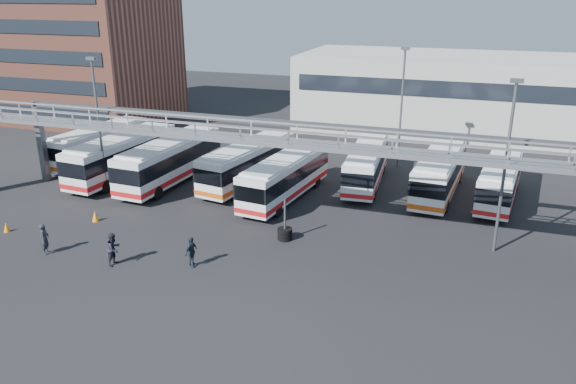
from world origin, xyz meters
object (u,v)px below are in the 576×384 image
(light_pole_mid, at_px, (506,159))
(bus_3, at_px, (248,162))
(bus_4, at_px, (285,176))
(bus_6, at_px, (440,172))
(pedestrian_a, at_px, (45,239))
(bus_2, at_px, (170,159))
(light_pole_left, at_px, (98,119))
(bus_0, at_px, (101,143))
(cone_left, at_px, (6,227))
(bus_5, at_px, (366,164))
(tire_stack, at_px, (285,233))
(pedestrian_b, at_px, (114,249))
(bus_1, at_px, (123,155))
(pedestrian_d, at_px, (191,252))
(bus_7, at_px, (500,179))
(light_pole_back, at_px, (402,102))
(cone_right, at_px, (95,216))

(light_pole_mid, xyz_separation_m, bus_3, (-18.54, 6.49, -3.90))
(bus_4, bearing_deg, light_pole_mid, -9.17)
(bus_6, height_order, pedestrian_a, bus_6)
(bus_2, relative_size, bus_6, 1.07)
(light_pole_left, xyz_separation_m, bus_0, (-5.31, 6.70, -3.95))
(cone_left, bearing_deg, bus_0, 103.76)
(bus_5, bearing_deg, bus_2, -166.43)
(tire_stack, bearing_deg, bus_6, 53.95)
(cone_left, bearing_deg, pedestrian_b, -9.51)
(bus_1, bearing_deg, cone_left, -89.05)
(light_pole_left, bearing_deg, pedestrian_d, -35.84)
(bus_3, height_order, pedestrian_b, bus_3)
(light_pole_mid, distance_m, cone_left, 30.99)
(bus_3, bearing_deg, bus_0, -175.17)
(light_pole_mid, xyz_separation_m, bus_7, (0.27, 8.94, -4.05))
(light_pole_back, height_order, bus_1, light_pole_back)
(pedestrian_a, height_order, cone_left, pedestrian_a)
(pedestrian_d, relative_size, tire_stack, 0.67)
(light_pole_mid, height_order, bus_7, light_pole_mid)
(pedestrian_d, height_order, cone_right, pedestrian_d)
(light_pole_back, bearing_deg, bus_4, -121.88)
(light_pole_left, distance_m, cone_right, 7.73)
(bus_2, distance_m, pedestrian_d, 15.01)
(bus_5, xyz_separation_m, pedestrian_a, (-15.32, -18.37, -0.77))
(pedestrian_d, height_order, tire_stack, tire_stack)
(bus_5, distance_m, cone_right, 20.62)
(bus_0, xyz_separation_m, pedestrian_d, (17.22, -15.30, -0.89))
(cone_left, distance_m, cone_right, 5.44)
(bus_4, xyz_separation_m, pedestrian_a, (-10.32, -13.20, -0.84))
(bus_4, distance_m, bus_7, 15.66)
(bus_2, bearing_deg, light_pole_back, 35.13)
(pedestrian_b, bearing_deg, cone_left, 83.80)
(bus_7, height_order, cone_left, bus_7)
(bus_1, bearing_deg, bus_5, 18.04)
(bus_5, xyz_separation_m, bus_7, (9.96, -0.50, -0.04))
(light_pole_mid, xyz_separation_m, bus_0, (-33.31, 7.70, -3.95))
(light_pole_left, height_order, bus_5, light_pole_left)
(bus_5, bearing_deg, pedestrian_a, -133.73)
(light_pole_back, distance_m, cone_left, 31.50)
(pedestrian_b, distance_m, cone_left, 9.46)
(light_pole_back, height_order, pedestrian_a, light_pole_back)
(light_pole_back, relative_size, pedestrian_b, 5.35)
(bus_2, xyz_separation_m, bus_5, (14.85, 4.68, -0.24))
(bus_0, bearing_deg, bus_7, 8.38)
(pedestrian_d, xyz_separation_m, tire_stack, (3.76, 5.10, -0.45))
(pedestrian_a, xyz_separation_m, tire_stack, (12.67, 6.44, -0.49))
(light_pole_back, distance_m, bus_6, 8.26)
(light_pole_left, bearing_deg, pedestrian_b, -51.94)
(bus_5, xyz_separation_m, pedestrian_d, (-6.41, -17.04, -0.82))
(light_pole_mid, height_order, light_pole_back, same)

